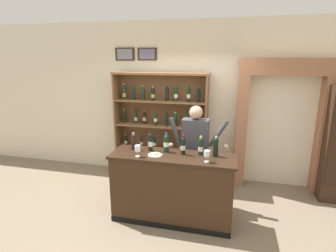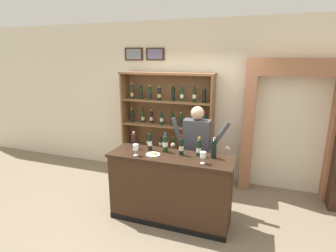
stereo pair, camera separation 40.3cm
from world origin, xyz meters
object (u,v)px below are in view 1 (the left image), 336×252
Objects in this scene: wine_shelf at (161,124)px; tasting_bottle_bianco at (166,143)px; wine_glass_center at (207,154)px; tasting_bottle_grappa at (134,142)px; tasting_bottle_prosecco at (201,146)px; shopkeeper at (195,144)px; wine_glass_spare at (138,149)px; cheese_plate at (155,155)px; tasting_bottle_brunello at (183,145)px; tasting_bottle_vin_santo at (216,147)px; tasting_bottle_super_tuscan at (150,142)px; tasting_counter at (172,188)px.

wine_shelf is 1.35m from tasting_bottle_bianco.
tasting_bottle_grappa is at bearing 168.33° from wine_glass_center.
wine_shelf is 1.59m from tasting_bottle_prosecco.
shopkeeper is at bearing -45.86° from wine_shelf.
wine_glass_spare is at bearing -58.93° from tasting_bottle_grappa.
tasting_bottle_brunello is at bearing 19.97° from cheese_plate.
wine_shelf reaches higher than tasting_bottle_vin_santo.
tasting_bottle_brunello is at bearing -5.02° from tasting_bottle_super_tuscan.
cheese_plate is (0.23, 0.11, -0.11)m from wine_glass_spare.
tasting_bottle_prosecco is at bearing 16.84° from tasting_counter.
shopkeeper is 0.61m from tasting_bottle_bianco.
tasting_bottle_vin_santo is at bearing -48.36° from wine_shelf.
tasting_bottle_vin_santo is 1.43× the size of cheese_plate.
tasting_bottle_brunello is 0.46m from tasting_bottle_vin_santo.
tasting_bottle_bianco is (0.25, 0.00, -0.00)m from tasting_bottle_super_tuscan.
shopkeeper is 6.18× the size of tasting_bottle_grappa.
shopkeeper is at bearing 78.30° from tasting_bottle_brunello.
tasting_bottle_super_tuscan reaches higher than tasting_bottle_prosecco.
tasting_bottle_brunello is at bearing 27.34° from tasting_counter.
tasting_bottle_grappa reaches higher than wine_glass_center.
wine_glass_center reaches higher than cheese_plate.
wine_glass_spare is at bearing -177.96° from wine_glass_center.
tasting_bottle_super_tuscan is at bearing 4.60° from tasting_bottle_grappa.
tasting_bottle_grappa is 0.91× the size of tasting_bottle_super_tuscan.
shopkeeper is 0.61m from tasting_bottle_vin_santo.
tasting_bottle_prosecco is 0.66m from cheese_plate.
tasting_bottle_vin_santo is at bearing -53.21° from shopkeeper.
tasting_bottle_super_tuscan is (-0.37, 0.12, 0.66)m from tasting_counter.
wine_shelf is 12.69× the size of wine_glass_spare.
tasting_counter is 1.09× the size of shopkeeper.
tasting_bottle_prosecco is (0.14, -0.46, 0.13)m from shopkeeper.
wine_shelf is at bearing 86.71° from tasting_bottle_grappa.
tasting_bottle_bianco is 1.04× the size of tasting_bottle_prosecco.
tasting_bottle_super_tuscan is at bearing 125.34° from cheese_plate.
tasting_bottle_brunello is (-0.11, -0.51, 0.14)m from shopkeeper.
shopkeeper is at bearing 109.68° from wine_glass_center.
tasting_bottle_vin_santo is at bearing 68.35° from wine_glass_center.
tasting_bottle_brunello is 1.05× the size of tasting_bottle_prosecco.
tasting_bottle_grappa reaches higher than tasting_counter.
tasting_counter is 6.26× the size of tasting_bottle_bianco.
tasting_bottle_bianco is 1.73× the size of wine_glass_spare.
tasting_bottle_vin_santo is 0.26m from wine_glass_center.
tasting_bottle_grappa is (-0.08, -1.31, 0.04)m from wine_shelf.
tasting_bottle_prosecco is 1.73× the size of wine_glass_center.
tasting_bottle_prosecco is at bearing 177.38° from tasting_bottle_vin_santo.
cheese_plate is at bearing -168.36° from tasting_bottle_vin_santo.
tasting_bottle_prosecco is (0.51, -0.00, -0.01)m from tasting_bottle_bianco.
wine_shelf is at bearing 124.41° from wine_glass_center.
wine_glass_center is at bearing -55.59° from wine_shelf.
tasting_bottle_bianco is at bearing 179.59° from tasting_bottle_prosecco.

